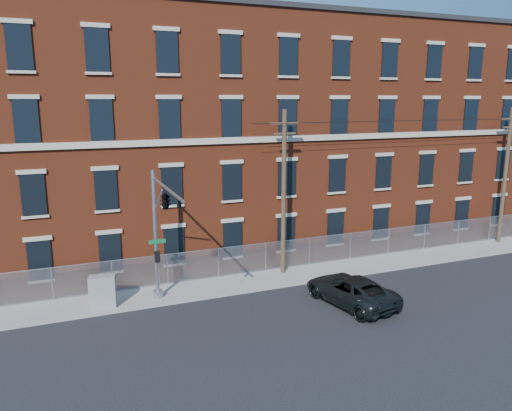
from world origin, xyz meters
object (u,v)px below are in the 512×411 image
at_px(pickup_truck, 351,290).
at_px(utility_cabinet, 103,291).
at_px(utility_pole_near, 284,190).
at_px(traffic_signal_mast, 163,212).

xyz_separation_m(pickup_truck, utility_cabinet, (-12.30, 4.25, 0.19)).
xyz_separation_m(utility_pole_near, utility_cabinet, (-10.87, -1.23, -4.39)).
height_order(pickup_truck, utility_cabinet, utility_cabinet).
relative_size(pickup_truck, utility_cabinet, 3.30).
bearing_deg(utility_pole_near, pickup_truck, -75.39).
distance_m(traffic_signal_mast, pickup_truck, 10.70).
bearing_deg(pickup_truck, traffic_signal_mast, -22.96).
distance_m(utility_pole_near, pickup_truck, 7.28).
bearing_deg(traffic_signal_mast, utility_pole_near, 23.14).
height_order(utility_pole_near, pickup_truck, utility_pole_near).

